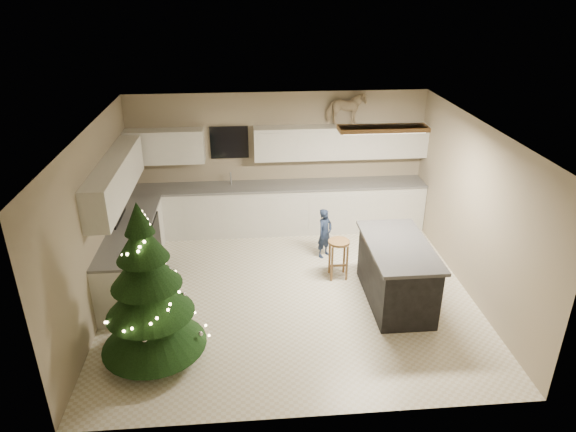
% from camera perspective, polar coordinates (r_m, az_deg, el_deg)
% --- Properties ---
extents(ground_plane, '(5.50, 5.50, 0.00)m').
position_cam_1_polar(ground_plane, '(8.06, 0.22, -8.49)').
color(ground_plane, silver).
extents(room_shell, '(5.52, 5.02, 2.61)m').
position_cam_1_polar(room_shell, '(7.25, 0.42, 3.15)').
color(room_shell, gray).
rests_on(room_shell, ground_plane).
extents(cabinetry, '(5.50, 3.20, 2.00)m').
position_cam_1_polar(cabinetry, '(9.13, -6.41, 0.98)').
color(cabinetry, silver).
rests_on(cabinetry, ground_plane).
extents(island, '(0.90, 1.70, 0.95)m').
position_cam_1_polar(island, '(7.80, 11.94, -6.17)').
color(island, black).
rests_on(island, ground_plane).
extents(bar_stool, '(0.34, 0.34, 0.65)m').
position_cam_1_polar(bar_stool, '(8.26, 5.65, -3.76)').
color(bar_stool, '#94653B').
rests_on(bar_stool, ground_plane).
extents(christmas_tree, '(1.36, 1.31, 2.17)m').
position_cam_1_polar(christmas_tree, '(6.55, -15.20, -8.82)').
color(christmas_tree, '#3F2816').
rests_on(christmas_tree, ground_plane).
extents(toddler, '(0.38, 0.38, 0.89)m').
position_cam_1_polar(toddler, '(8.88, 4.11, -1.91)').
color(toddler, '#1F2D41').
rests_on(toddler, ground_plane).
extents(rocking_horse, '(0.70, 0.34, 0.60)m').
position_cam_1_polar(rocking_horse, '(9.45, 6.47, 11.75)').
color(rocking_horse, '#94653B').
rests_on(rocking_horse, cabinetry).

